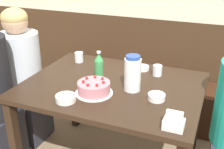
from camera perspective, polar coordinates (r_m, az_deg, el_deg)
name	(u,v)px	position (r m, az deg, el deg)	size (l,w,h in m)	color
bench_seat	(143,98)	(2.92, 6.29, -4.76)	(2.07, 0.38, 0.43)	#381E11
dining_table	(112,96)	(2.02, 0.10, -4.32)	(1.24, 0.94, 0.74)	black
birthday_cake	(94,88)	(1.84, -3.71, -2.72)	(0.25, 0.25, 0.10)	white
water_pitcher	(133,74)	(1.86, 4.20, 0.20)	(0.11, 0.11, 0.25)	white
soju_bottle	(99,66)	(2.02, -2.67, 1.70)	(0.07, 0.07, 0.21)	#388E4C
napkin_holder	(174,122)	(1.53, 12.45, -9.50)	(0.11, 0.08, 0.11)	white
bowl_soup_white	(156,97)	(1.79, 9.02, -4.51)	(0.11, 0.11, 0.04)	white
bowl_rice_small	(66,98)	(1.78, -9.38, -4.78)	(0.13, 0.13, 0.04)	white
bowl_side_dish	(142,68)	(2.23, 6.16, 1.35)	(0.11, 0.11, 0.03)	white
glass_water_tall	(79,57)	(2.38, -6.72, 3.52)	(0.07, 0.07, 0.08)	silver
glass_tumbler_short	(157,70)	(2.13, 9.20, 0.81)	(0.07, 0.07, 0.08)	silver
person_grey_tee	(23,79)	(2.55, -17.65, -0.91)	(0.34, 0.34, 1.20)	#33333D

